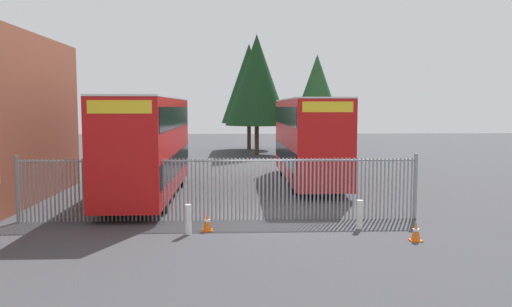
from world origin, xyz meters
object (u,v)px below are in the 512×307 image
object	(u,v)px
double_decker_bus_behind_fence_left	(308,137)
traffic_cone_mid_forecourt	(416,232)
double_decker_bus_near_gate	(148,143)
bollard_near_left	(188,220)
bollard_center_front	(360,214)
traffic_cone_by_gate	(207,222)

from	to	relation	value
double_decker_bus_behind_fence_left	traffic_cone_mid_forecourt	world-z (taller)	double_decker_bus_behind_fence_left
double_decker_bus_near_gate	traffic_cone_mid_forecourt	distance (m)	12.20
bollard_near_left	bollard_center_front	distance (m)	5.59
double_decker_bus_behind_fence_left	bollard_near_left	xyz separation A→B (m)	(-5.33, -10.55, -1.95)
bollard_center_front	traffic_cone_by_gate	bearing A→B (deg)	-179.01
double_decker_bus_behind_fence_left	bollard_center_front	distance (m)	10.22
double_decker_bus_near_gate	bollard_near_left	distance (m)	7.30
traffic_cone_by_gate	bollard_near_left	bearing A→B (deg)	-143.42
double_decker_bus_near_gate	traffic_cone_mid_forecourt	xyz separation A→B (m)	(9.19, -7.73, -2.13)
bollard_near_left	bollard_center_front	bearing A→B (deg)	5.26
traffic_cone_by_gate	double_decker_bus_behind_fence_left	bearing A→B (deg)	64.83
bollard_center_front	traffic_cone_mid_forecourt	distance (m)	2.07
double_decker_bus_behind_fence_left	traffic_cone_by_gate	bearing A→B (deg)	-115.17
traffic_cone_by_gate	bollard_center_front	bearing A→B (deg)	0.99
bollard_near_left	bollard_center_front	world-z (taller)	same
double_decker_bus_near_gate	traffic_cone_by_gate	world-z (taller)	double_decker_bus_near_gate
bollard_center_front	traffic_cone_mid_forecourt	size ratio (longest dim) A/B	1.61
bollard_center_front	traffic_cone_by_gate	xyz separation A→B (m)	(-4.99, -0.09, -0.19)
double_decker_bus_near_gate	double_decker_bus_behind_fence_left	bearing A→B (deg)	27.02
double_decker_bus_near_gate	traffic_cone_by_gate	xyz separation A→B (m)	(2.90, -6.22, -2.13)
bollard_center_front	traffic_cone_mid_forecourt	xyz separation A→B (m)	(1.30, -1.61, -0.19)
double_decker_bus_near_gate	bollard_center_front	size ratio (longest dim) A/B	11.38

